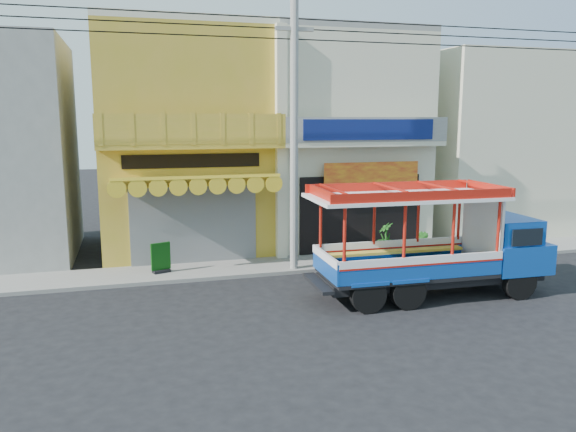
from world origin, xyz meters
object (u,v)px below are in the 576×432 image
object	(u,v)px
songthaew_truck	(447,243)
utility_pole	(299,115)
potted_plant_b	(423,245)
green_sign	(161,260)
potted_plant_c	(386,238)

from	to	relation	value
songthaew_truck	utility_pole	bearing A→B (deg)	133.60
utility_pole	potted_plant_b	distance (m)	6.45
songthaew_truck	potted_plant_b	xyz separation A→B (m)	(1.36, 3.66, -0.94)
utility_pole	green_sign	bearing A→B (deg)	171.44
songthaew_truck	potted_plant_b	distance (m)	4.02
utility_pole	potted_plant_b	world-z (taller)	utility_pole
green_sign	potted_plant_b	size ratio (longest dim) A/B	1.08
green_sign	utility_pole	bearing A→B (deg)	-8.56
potted_plant_b	songthaew_truck	bearing A→B (deg)	128.46
potted_plant_b	green_sign	bearing A→B (deg)	56.04
utility_pole	songthaew_truck	bearing A→B (deg)	-46.40
songthaew_truck	green_sign	world-z (taller)	songthaew_truck
utility_pole	potted_plant_b	bearing A→B (deg)	2.56
green_sign	potted_plant_c	xyz separation A→B (m)	(7.95, 0.44, 0.16)
green_sign	potted_plant_c	size ratio (longest dim) A/B	0.85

